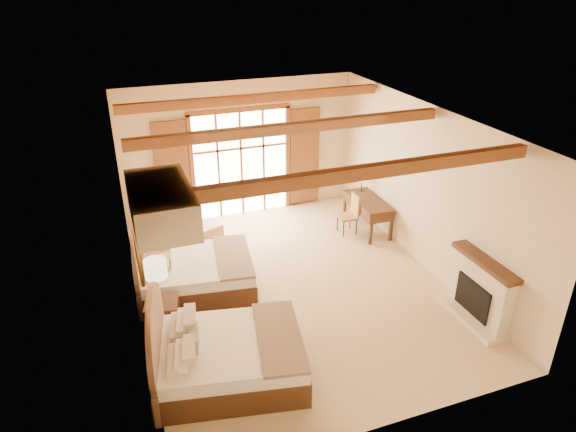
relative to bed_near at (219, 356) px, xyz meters
name	(u,v)px	position (x,y,z in m)	size (l,w,h in m)	color
floor	(292,286)	(1.84, 1.91, -0.42)	(7.00, 7.00, 0.00)	#D1B78E
wall_back	(240,150)	(1.84, 5.41, 1.18)	(5.50, 5.50, 0.00)	beige
wall_left	(131,235)	(-0.91, 1.91, 1.18)	(7.00, 7.00, 0.00)	beige
wall_right	(426,189)	(4.59, 1.91, 1.18)	(7.00, 7.00, 0.00)	beige
ceiling	(293,120)	(1.84, 1.91, 2.78)	(7.00, 7.00, 0.00)	#BC7D34
ceiling_beams	(293,128)	(1.84, 1.91, 2.66)	(5.39, 4.60, 0.18)	brown
french_doors	(241,165)	(1.84, 5.35, 0.83)	(3.95, 0.08, 2.60)	white
fireplace	(479,293)	(4.44, -0.09, 0.09)	(0.46, 1.40, 1.16)	beige
painting	(137,248)	(-0.87, 1.16, 1.33)	(0.06, 0.95, 0.75)	#C48F40
canopy_valance	(161,204)	(-0.56, -0.09, 2.53)	(0.70, 1.40, 0.45)	beige
bed_near	(219,356)	(0.00, 0.00, 0.00)	(2.40, 1.97, 1.39)	#472212
bed_far	(188,272)	(-0.02, 2.42, -0.01)	(2.28, 1.84, 1.36)	#472212
nightstand	(163,317)	(-0.63, 1.35, -0.11)	(0.51, 0.51, 0.62)	#472212
floor_lamp	(156,274)	(-0.66, 1.00, 0.93)	(0.34, 0.34, 1.59)	#362A19
armchair	(173,224)	(0.03, 4.52, -0.04)	(0.81, 0.83, 0.76)	#A87851
ottoman	(208,232)	(0.75, 4.30, -0.24)	(0.50, 0.50, 0.37)	tan
desk	(367,214)	(4.25, 3.50, -0.02)	(0.64, 1.41, 0.75)	#472212
desk_chair	(348,221)	(3.78, 3.52, -0.14)	(0.42, 0.42, 0.91)	olive
desk_lamp	(362,178)	(4.35, 4.03, 0.64)	(0.20, 0.20, 0.41)	#362A19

